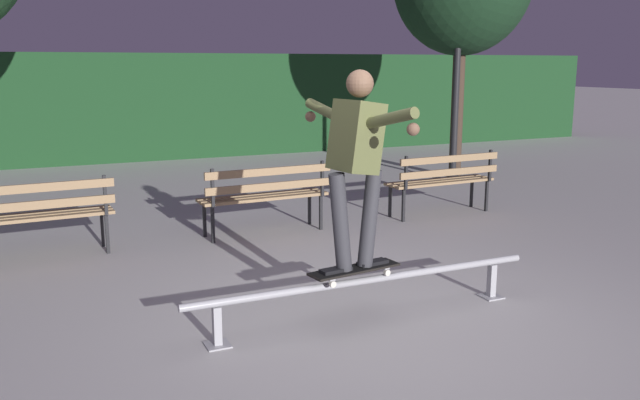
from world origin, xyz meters
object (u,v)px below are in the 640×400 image
at_px(skateboard, 355,270).
at_px(park_bench_left_center, 266,192).
at_px(skateboarder, 356,153).
at_px(grind_rail, 368,286).
at_px(park_bench_leftmost, 35,211).
at_px(park_bench_right_center, 444,177).
at_px(lamp_post_right, 458,38).

height_order(skateboard, park_bench_left_center, park_bench_left_center).
height_order(skateboard, skateboarder, skateboarder).
relative_size(grind_rail, skateboarder, 1.97).
xyz_separation_m(grind_rail, skateboard, (-0.12, 0.00, 0.15)).
relative_size(park_bench_leftmost, park_bench_left_center, 1.00).
distance_m(park_bench_leftmost, park_bench_left_center, 2.57).
xyz_separation_m(grind_rail, park_bench_leftmost, (-2.39, 2.91, 0.25)).
relative_size(skateboard, skateboarder, 0.51).
bearing_deg(park_bench_right_center, lamp_post_right, 51.62).
bearing_deg(lamp_post_right, park_bench_left_center, -153.12).
bearing_deg(park_bench_right_center, skateboard, -134.65).
height_order(park_bench_left_center, lamp_post_right, lamp_post_right).
distance_m(skateboard, lamp_post_right, 7.17).
distance_m(grind_rail, skateboarder, 1.09).
height_order(grind_rail, skateboarder, skateboarder).
distance_m(grind_rail, lamp_post_right, 7.13).
bearing_deg(skateboarder, park_bench_leftmost, 127.97).
height_order(grind_rail, park_bench_leftmost, park_bench_leftmost).
bearing_deg(park_bench_leftmost, park_bench_right_center, 0.00).
relative_size(skateboarder, park_bench_leftmost, 0.96).
height_order(skateboard, lamp_post_right, lamp_post_right).
bearing_deg(park_bench_right_center, grind_rail, -133.43).
xyz_separation_m(park_bench_leftmost, lamp_post_right, (6.88, 2.18, 1.94)).
distance_m(park_bench_leftmost, lamp_post_right, 7.47).
bearing_deg(park_bench_right_center, skateboarder, -134.63).
relative_size(park_bench_right_center, lamp_post_right, 0.41).
bearing_deg(skateboarder, grind_rail, -0.21).
relative_size(park_bench_leftmost, lamp_post_right, 0.41).
xyz_separation_m(grind_rail, park_bench_right_center, (2.76, 2.91, 0.25)).
xyz_separation_m(park_bench_leftmost, park_bench_right_center, (5.15, 0.00, 0.00)).
xyz_separation_m(park_bench_right_center, lamp_post_right, (1.73, 2.18, 1.94)).
relative_size(park_bench_left_center, park_bench_right_center, 1.00).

